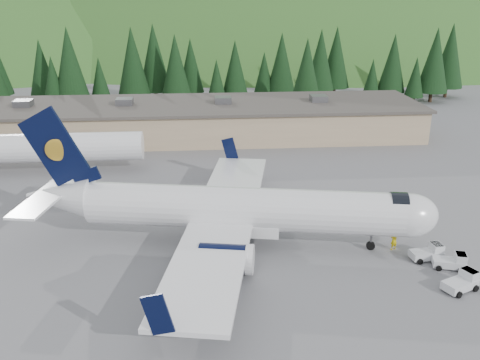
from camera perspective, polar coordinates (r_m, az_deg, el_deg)
name	(u,v)px	position (r m, az deg, el deg)	size (l,w,h in m)	color
ground	(245,243)	(49.02, 0.58, -6.79)	(600.00, 600.00, 0.00)	slate
airliner	(233,210)	(47.74, -0.71, -3.20)	(37.09, 35.01, 12.34)	white
second_airliner	(29,147)	(71.33, -21.55, 3.29)	(27.50, 11.00, 10.05)	white
baggage_tug_a	(463,282)	(45.22, 22.65, -9.96)	(3.11, 2.52, 1.49)	silver
baggage_tug_b	(452,262)	(48.05, 21.70, -8.08)	(2.85, 2.12, 1.39)	silver
terminal_building	(191,120)	(83.89, -5.25, 6.44)	(71.00, 17.00, 6.10)	tan
baggage_tug_d	(429,253)	(48.83, 19.51, -7.31)	(2.77, 1.82, 1.42)	silver
ramp_worker	(394,240)	(49.46, 16.10, -6.16)	(0.69, 0.45, 1.88)	#DDBF0B
tree_line	(183,65)	(106.23, -6.09, 12.10)	(115.38, 18.89, 14.40)	black
hills	(311,203)	(277.99, 7.57, -2.45)	(614.00, 330.00, 300.00)	#2E581E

